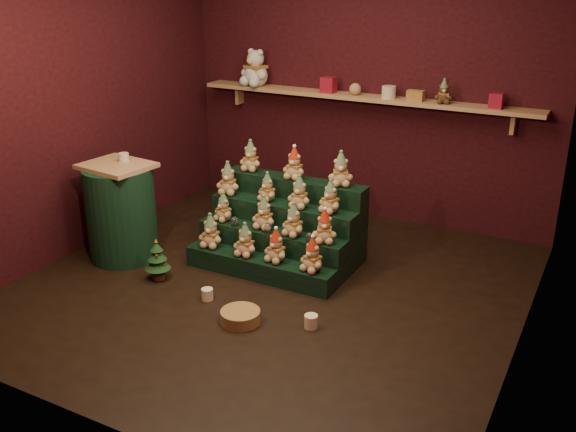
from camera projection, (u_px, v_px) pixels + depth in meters
The scene contains 41 objects.
ground at pixel (271, 287), 5.44m from camera, with size 4.00×4.00×0.00m, color black.
back_wall at pixel (368, 85), 6.62m from camera, with size 4.00×0.10×2.80m, color black.
front_wall at pixel (69, 206), 3.24m from camera, with size 4.00×0.10×2.80m, color black.
left_wall at pixel (74, 100), 5.83m from camera, with size 0.10×4.00×2.80m, color black.
right_wall at pixel (552, 159), 4.03m from camera, with size 0.10×4.00×2.80m, color black.
back_shelf at pixel (361, 98), 6.51m from camera, with size 3.60×0.26×0.24m.
riser_tier_front at pixel (259, 267), 5.58m from camera, with size 1.40×0.22×0.18m, color black.
riser_tier_midfront at pixel (271, 249), 5.73m from camera, with size 1.40×0.22×0.36m, color black.
riser_tier_midback at pixel (283, 231), 5.88m from camera, with size 1.40×0.22×0.54m, color black.
riser_tier_back at pixel (294, 215), 6.02m from camera, with size 1.40×0.22×0.72m, color black.
teddy_0 at pixel (211, 231), 5.72m from camera, with size 0.22×0.20×0.31m, color tan, non-canonical shape.
teddy_1 at pixel (245, 240), 5.55m from camera, with size 0.21×0.19×0.29m, color tan, non-canonical shape.
teddy_2 at pixel (276, 246), 5.43m from camera, with size 0.21×0.19×0.29m, color tan, non-canonical shape.
teddy_3 at pixel (313, 254), 5.26m from camera, with size 0.21×0.19×0.30m, color tan, non-canonical shape.
teddy_4 at pixel (224, 207), 5.84m from camera, with size 0.19×0.17×0.27m, color tan, non-canonical shape.
teddy_5 at pixel (264, 213), 5.66m from camera, with size 0.21×0.19×0.30m, color tan, non-canonical shape.
teddy_6 at pixel (294, 220), 5.50m from camera, with size 0.21×0.19×0.29m, color tan, non-canonical shape.
teddy_7 at pixel (325, 226), 5.37m from camera, with size 0.21×0.19×0.29m, color tan, non-canonical shape.
teddy_8 at pixel (228, 178), 5.97m from camera, with size 0.22×0.20×0.30m, color tan, non-canonical shape.
teddy_9 at pixel (267, 187), 5.81m from camera, with size 0.19×0.17×0.26m, color tan, non-canonical shape.
teddy_10 at pixel (299, 192), 5.64m from camera, with size 0.21×0.19×0.29m, color tan, non-canonical shape.
teddy_11 at pixel (331, 197), 5.52m from camera, with size 0.21×0.19×0.29m, color tan, non-canonical shape.
teddy_12 at pixel (251, 156), 6.07m from camera, with size 0.21×0.19×0.29m, color tan, non-canonical shape.
teddy_13 at pixel (294, 163), 5.83m from camera, with size 0.21×0.19×0.29m, color tan, non-canonical shape.
teddy_14 at pixel (341, 169), 5.64m from camera, with size 0.22×0.20×0.30m, color tan, non-canonical shape.
snow_globe_a at pixel (235, 221), 5.75m from camera, with size 0.06×0.06×0.09m.
snow_globe_b at pixel (268, 228), 5.60m from camera, with size 0.07×0.07×0.09m.
snow_globe_c at pixel (309, 237), 5.42m from camera, with size 0.06×0.06×0.08m.
side_table at pixel (121, 212), 5.85m from camera, with size 0.64×0.63×0.90m.
table_ornament at pixel (124, 157), 5.75m from camera, with size 0.09×0.09×0.07m, color beige.
mini_christmas_tree at pixel (157, 259), 5.51m from camera, with size 0.22×0.22×0.38m.
mug_left at pixel (207, 294), 5.21m from camera, with size 0.10×0.10×0.10m, color beige.
mug_right at pixel (311, 321), 4.80m from camera, with size 0.10×0.10×0.10m, color beige.
wicker_basket at pixel (240, 316), 4.88m from camera, with size 0.31×0.31×0.10m, color #AC7B45.
white_bear at pixel (256, 63), 6.92m from camera, with size 0.36×0.32×0.50m, color silver, non-canonical shape.
brown_bear at pixel (444, 92), 6.06m from camera, with size 0.16×0.15×0.23m, color #493018, non-canonical shape.
gift_tin_red_a at pixel (329, 85), 6.61m from camera, with size 0.14×0.14×0.16m, color #A91A32.
gift_tin_cream at pixel (389, 92), 6.33m from camera, with size 0.14×0.14×0.12m, color beige.
gift_tin_red_b at pixel (496, 101), 5.87m from camera, with size 0.12×0.12×0.14m, color #A91A32.
shelf_plush_ball at pixel (355, 89), 6.48m from camera, with size 0.12×0.12×0.12m, color tan.
scarf_gift_box at pixel (416, 96), 6.21m from camera, with size 0.16×0.10×0.10m, color orange.
Camera 1 is at (2.41, -4.21, 2.52)m, focal length 40.00 mm.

